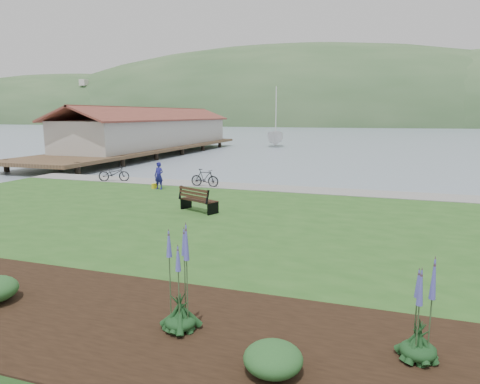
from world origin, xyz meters
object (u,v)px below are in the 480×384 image
at_px(bicycle_a, 114,173).
at_px(sailboat, 275,146).
at_px(person, 159,173).
at_px(park_bench, 197,199).

height_order(bicycle_a, sailboat, sailboat).
relative_size(bicycle_a, sailboat, 0.07).
bearing_deg(sailboat, bicycle_a, -102.63).
height_order(person, sailboat, sailboat).
xyz_separation_m(park_bench, person, (-4.41, 4.57, 0.35)).
height_order(person, bicycle_a, person).
bearing_deg(person, park_bench, -39.02).
distance_m(park_bench, person, 6.36).
bearing_deg(park_bench, bicycle_a, 167.75).
relative_size(park_bench, bicycle_a, 1.00).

